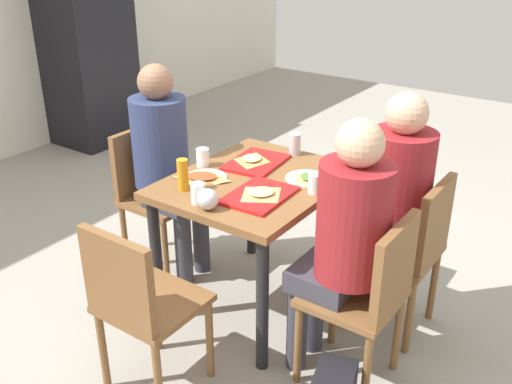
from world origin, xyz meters
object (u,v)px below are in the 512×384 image
(person_far_side, at_px, (165,155))
(main_table, at_px, (256,199))
(person_in_brown_jacket, at_px, (390,194))
(drink_fridge, at_px, (87,42))
(tray_red_far, at_px, (256,162))
(paper_plate_near_edge, at_px, (307,178))
(pizza_slice_d, at_px, (311,178))
(plastic_cup_c, at_px, (198,193))
(foil_bundle, at_px, (208,199))
(soda_can, at_px, (295,144))
(tray_red_near, at_px, (259,195))
(pizza_slice_b, at_px, (252,159))
(chair_near_left, at_px, (370,292))
(plastic_cup_b, at_px, (315,183))
(chair_far_side, at_px, (151,188))
(condiment_bottle, at_px, (183,175))
(pizza_slice_a, at_px, (261,193))
(person_in_red, at_px, (345,233))
(pizza_slice_c, at_px, (202,177))
(chair_left_end, at_px, (138,301))
(plastic_cup_a, at_px, (203,157))
(chair_near_right, at_px, (412,246))

(person_far_side, bearing_deg, main_table, -90.00)
(person_in_brown_jacket, bearing_deg, drink_fridge, 72.69)
(tray_red_far, relative_size, paper_plate_near_edge, 1.64)
(pizza_slice_d, xyz_separation_m, plastic_cup_c, (-0.53, 0.31, 0.03))
(person_in_brown_jacket, relative_size, foil_bundle, 12.69)
(soda_can, height_order, drink_fridge, drink_fridge)
(tray_red_near, distance_m, pizza_slice_b, 0.43)
(chair_near_left, distance_m, plastic_cup_b, 0.60)
(chair_far_side, height_order, soda_can, soda_can)
(foil_bundle, bearing_deg, tray_red_near, -25.95)
(pizza_slice_d, bearing_deg, drink_fridge, 69.00)
(plastic_cup_b, bearing_deg, condiment_bottle, 121.65)
(pizza_slice_a, bearing_deg, person_in_red, -98.36)
(tray_red_near, distance_m, plastic_cup_b, 0.28)
(pizza_slice_b, bearing_deg, pizza_slice_c, 166.97)
(chair_left_end, height_order, pizza_slice_b, chair_left_end)
(paper_plate_near_edge, height_order, soda_can, soda_can)
(pizza_slice_a, distance_m, drink_fridge, 3.36)
(plastic_cup_a, bearing_deg, pizza_slice_b, -46.55)
(pizza_slice_a, distance_m, pizza_slice_c, 0.37)
(chair_near_right, xyz_separation_m, paper_plate_near_edge, (-0.10, 0.56, 0.26))
(chair_near_left, relative_size, tray_red_far, 2.39)
(person_far_side, relative_size, foil_bundle, 12.69)
(person_far_side, xyz_separation_m, tray_red_near, (-0.17, -0.78, 0.02))
(pizza_slice_a, relative_size, condiment_bottle, 1.37)
(person_far_side, bearing_deg, foil_bundle, -122.15)
(person_in_red, xyz_separation_m, person_in_brown_jacket, (0.49, 0.00, 0.00))
(chair_near_right, bearing_deg, soda_can, 77.96)
(pizza_slice_c, relative_size, foil_bundle, 2.69)
(tray_red_far, relative_size, foil_bundle, 3.60)
(chair_far_side, relative_size, condiment_bottle, 5.37)
(paper_plate_near_edge, relative_size, soda_can, 1.80)
(pizza_slice_d, xyz_separation_m, plastic_cup_b, (-0.12, -0.09, 0.03))
(chair_near_right, relative_size, plastic_cup_c, 8.59)
(tray_red_near, height_order, foil_bundle, foil_bundle)
(paper_plate_near_edge, relative_size, drink_fridge, 0.12)
(tray_red_near, bearing_deg, chair_left_end, 168.84)
(pizza_slice_d, bearing_deg, plastic_cup_c, 150.01)
(tray_red_far, bearing_deg, soda_can, -22.08)
(main_table, xyz_separation_m, pizza_slice_b, (0.16, 0.14, 0.14))
(chair_near_right, bearing_deg, pizza_slice_a, 123.46)
(chair_far_side, relative_size, person_far_side, 0.68)
(main_table, height_order, chair_left_end, chair_left_end)
(chair_near_left, distance_m, chair_left_end, 1.00)
(chair_left_end, distance_m, condiment_bottle, 0.68)
(chair_near_right, xyz_separation_m, person_in_red, (-0.49, 0.14, 0.25))
(foil_bundle, bearing_deg, soda_can, 2.73)
(soda_can, bearing_deg, person_in_brown_jacket, -104.51)
(paper_plate_near_edge, bearing_deg, main_table, 123.92)
(chair_near_left, bearing_deg, chair_far_side, 81.12)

